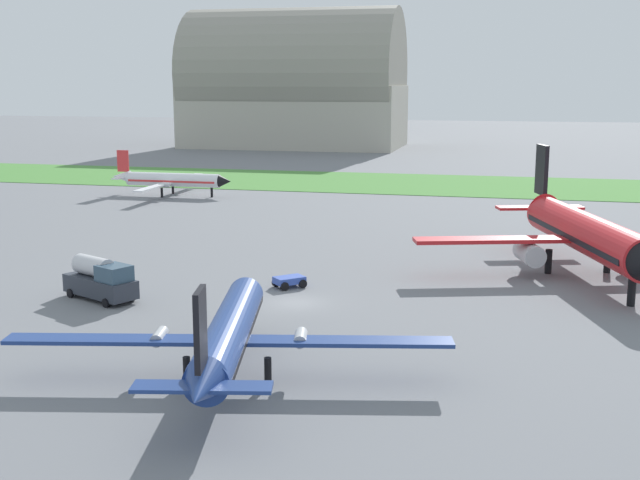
# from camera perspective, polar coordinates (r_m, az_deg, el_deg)

# --- Properties ---
(ground_plane) EXTENTS (600.00, 600.00, 0.00)m
(ground_plane) POSITION_cam_1_polar(r_m,az_deg,el_deg) (62.36, -1.69, -4.41)
(ground_plane) COLOR slate
(grass_taxiway_strip) EXTENTS (360.00, 28.00, 0.08)m
(grass_taxiway_strip) POSITION_cam_1_polar(r_m,az_deg,el_deg) (135.38, 6.71, 3.93)
(grass_taxiway_strip) COLOR #478438
(grass_taxiway_strip) RESTS_ON ground_plane
(airplane_midfield_jet) EXTENTS (28.80, 28.51, 10.44)m
(airplane_midfield_jet) POSITION_cam_1_polar(r_m,az_deg,el_deg) (73.81, 17.97, 0.47)
(airplane_midfield_jet) COLOR red
(airplane_midfield_jet) RESTS_ON ground_plane
(airplane_foreground_turboprop) EXTENTS (24.92, 21.45, 7.54)m
(airplane_foreground_turboprop) POSITION_cam_1_polar(r_m,az_deg,el_deg) (46.13, -6.43, -6.50)
(airplane_foreground_turboprop) COLOR navy
(airplane_foreground_turboprop) RESTS_ON ground_plane
(airplane_taxiing_turboprop) EXTENTS (18.72, 21.90, 6.57)m
(airplane_taxiing_turboprop) POSITION_cam_1_polar(r_m,az_deg,el_deg) (122.21, -10.38, 4.18)
(airplane_taxiing_turboprop) COLOR white
(airplane_taxiing_turboprop) RESTS_ON ground_plane
(baggage_cart_near_gate) EXTENTS (2.93, 2.91, 0.90)m
(baggage_cart_near_gate) POSITION_cam_1_polar(r_m,az_deg,el_deg) (66.85, -2.16, -2.85)
(baggage_cart_near_gate) COLOR #334FB2
(baggage_cart_near_gate) RESTS_ON ground_plane
(fuel_truck_midfield) EXTENTS (6.90, 5.00, 3.29)m
(fuel_truck_midfield) POSITION_cam_1_polar(r_m,az_deg,el_deg) (65.13, -15.07, -2.69)
(fuel_truck_midfield) COLOR #2D333D
(fuel_truck_midfield) RESTS_ON ground_plane
(hangar_distant) EXTENTS (54.40, 32.73, 34.90)m
(hangar_distant) POSITION_cam_1_polar(r_m,az_deg,el_deg) (212.53, -1.75, 10.66)
(hangar_distant) COLOR #B2AD9E
(hangar_distant) RESTS_ON ground_plane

